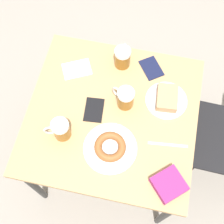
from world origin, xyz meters
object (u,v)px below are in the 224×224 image
object	(u,v)px
passport_near_edge	(94,109)
beer_mug_left	(61,129)
plate_with_cake	(167,99)
fork	(168,145)
plate_with_donut	(110,147)
beer_mug_center	(125,98)
beer_mug_right	(123,57)
passport_far_edge	(151,68)
blue_pouch	(169,184)
napkin_folded	(77,69)

from	to	relation	value
passport_near_edge	beer_mug_left	bearing A→B (deg)	-37.04
plate_with_cake	beer_mug_left	distance (m)	0.53
beer_mug_left	fork	size ratio (longest dim) A/B	0.65
plate_with_donut	passport_near_edge	distance (m)	0.21
beer_mug_center	beer_mug_right	bearing A→B (deg)	-165.73
passport_far_edge	blue_pouch	distance (m)	0.60
plate_with_donut	napkin_folded	size ratio (longest dim) A/B	1.44
fork	passport_near_edge	xyz separation A→B (m)	(-0.10, -0.37, 0.00)
beer_mug_center	fork	world-z (taller)	beer_mug_center
plate_with_donut	blue_pouch	distance (m)	0.30
beer_mug_left	passport_far_edge	size ratio (longest dim) A/B	0.78
beer_mug_left	beer_mug_right	bearing A→B (deg)	155.93
napkin_folded	passport_far_edge	world-z (taller)	passport_far_edge
beer_mug_left	passport_near_edge	xyz separation A→B (m)	(-0.15, 0.12, -0.05)
plate_with_donut	fork	distance (m)	0.27
plate_with_cake	passport_near_edge	world-z (taller)	plate_with_cake
beer_mug_left	fork	bearing A→B (deg)	95.93
beer_mug_left	passport_far_edge	world-z (taller)	beer_mug_left
fork	blue_pouch	size ratio (longest dim) A/B	1.04
passport_far_edge	plate_with_cake	bearing A→B (deg)	30.73
blue_pouch	beer_mug_center	bearing A→B (deg)	-143.19
blue_pouch	passport_near_edge	bearing A→B (deg)	-125.62
beer_mug_left	blue_pouch	size ratio (longest dim) A/B	0.68
beer_mug_center	fork	xyz separation A→B (m)	(0.17, 0.24, -0.06)
beer_mug_left	beer_mug_center	size ratio (longest dim) A/B	1.04
beer_mug_left	beer_mug_right	world-z (taller)	same
napkin_folded	passport_far_edge	distance (m)	0.38
beer_mug_left	passport_far_edge	xyz separation A→B (m)	(-0.44, 0.35, -0.05)
plate_with_donut	fork	xyz separation A→B (m)	(-0.07, 0.26, -0.02)
plate_with_cake	passport_near_edge	distance (m)	0.35
plate_with_donut	passport_near_edge	bearing A→B (deg)	-146.31
napkin_folded	passport_far_edge	xyz separation A→B (m)	(-0.09, 0.37, 0.00)
plate_with_cake	beer_mug_left	bearing A→B (deg)	-58.71
passport_near_edge	plate_with_cake	bearing A→B (deg)	109.73
plate_with_donut	beer_mug_left	bearing A→B (deg)	-95.63
beer_mug_right	passport_far_edge	xyz separation A→B (m)	(-0.00, 0.15, -0.05)
beer_mug_center	passport_near_edge	xyz separation A→B (m)	(0.06, -0.14, -0.05)
plate_with_donut	beer_mug_center	distance (m)	0.24
plate_with_donut	beer_mug_right	distance (m)	0.47
plate_with_cake	passport_near_edge	xyz separation A→B (m)	(0.12, -0.33, -0.02)
napkin_folded	passport_near_edge	distance (m)	0.25
passport_near_edge	blue_pouch	bearing A→B (deg)	54.38
blue_pouch	napkin_folded	bearing A→B (deg)	-132.15
beer_mug_right	plate_with_donut	bearing A→B (deg)	4.54
plate_with_cake	fork	world-z (taller)	plate_with_cake
fork	passport_far_edge	world-z (taller)	passport_far_edge
blue_pouch	plate_with_cake	bearing A→B (deg)	-170.67
beer_mug_right	napkin_folded	distance (m)	0.24
napkin_folded	passport_near_edge	bearing A→B (deg)	34.70
beer_mug_center	beer_mug_left	bearing A→B (deg)	-49.32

